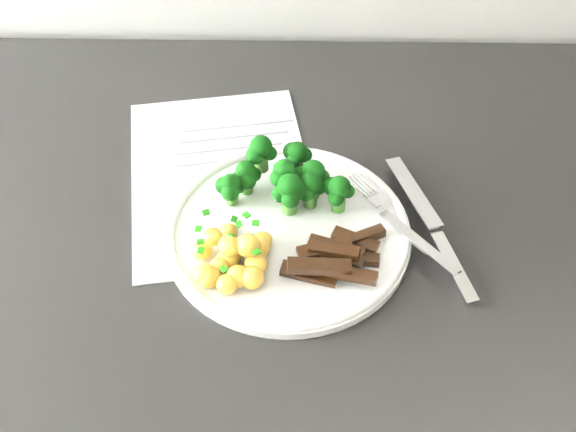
# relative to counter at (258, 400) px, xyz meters

# --- Properties ---
(counter) EXTENTS (2.42, 0.60, 0.91)m
(counter) POSITION_rel_counter_xyz_m (0.00, 0.00, 0.00)
(counter) COLOR black
(counter) RESTS_ON ground
(recipe_paper) EXTENTS (0.25, 0.31, 0.00)m
(recipe_paper) POSITION_rel_counter_xyz_m (-0.03, 0.04, 0.45)
(recipe_paper) COLOR silver
(recipe_paper) RESTS_ON counter
(plate) EXTENTS (0.25, 0.25, 0.01)m
(plate) POSITION_rel_counter_xyz_m (0.05, -0.05, 0.46)
(plate) COLOR white
(plate) RESTS_ON counter
(broccoli) EXTENTS (0.15, 0.09, 0.06)m
(broccoli) POSITION_rel_counter_xyz_m (0.05, -0.00, 0.49)
(broccoli) COLOR #346521
(broccoli) RESTS_ON plate
(potatoes) EXTENTS (0.08, 0.09, 0.04)m
(potatoes) POSITION_rel_counter_xyz_m (-0.00, -0.10, 0.48)
(potatoes) COLOR #FAC54B
(potatoes) RESTS_ON plate
(beef_strips) EXTENTS (0.11, 0.08, 0.03)m
(beef_strips) POSITION_rel_counter_xyz_m (0.10, -0.09, 0.47)
(beef_strips) COLOR black
(beef_strips) RESTS_ON plate
(fork) EXTENTS (0.11, 0.14, 0.02)m
(fork) POSITION_rel_counter_xyz_m (0.17, -0.05, 0.47)
(fork) COLOR silver
(fork) RESTS_ON plate
(knife) EXTENTS (0.08, 0.20, 0.02)m
(knife) POSITION_rel_counter_xyz_m (0.20, -0.06, 0.46)
(knife) COLOR silver
(knife) RESTS_ON plate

